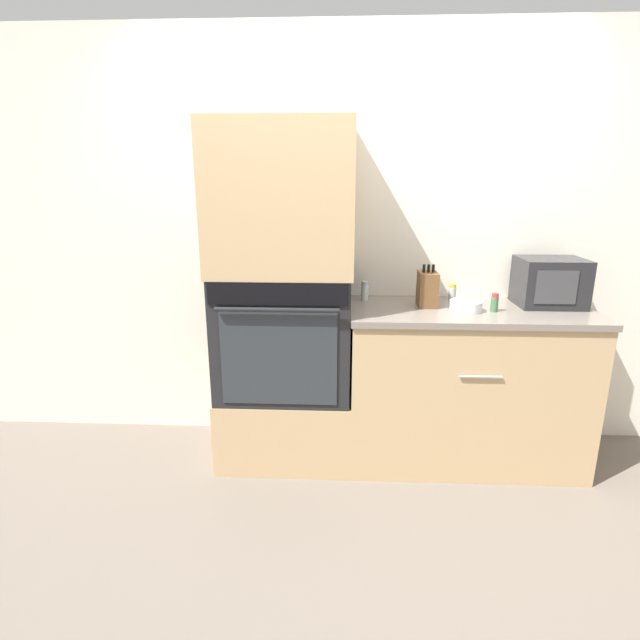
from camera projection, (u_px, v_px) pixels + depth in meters
name	position (u px, v px, depth m)	size (l,w,h in m)	color
ground_plane	(350.00, 481.00, 2.82)	(12.00, 12.00, 0.00)	#6B6056
wall_back	(352.00, 245.00, 3.08)	(8.00, 0.05, 2.50)	silver
oven_cabinet_base	(287.00, 420.00, 3.06)	(0.78, 0.60, 0.43)	tan
wall_oven	(285.00, 332.00, 2.91)	(0.75, 0.64, 0.71)	black
oven_cabinet_upper	(282.00, 199.00, 2.70)	(0.78, 0.60, 0.80)	tan
counter_unit	(464.00, 385.00, 2.95)	(1.36, 0.63, 0.94)	tan
microwave	(550.00, 282.00, 2.85)	(0.36, 0.30, 0.27)	#232326
knife_block	(427.00, 289.00, 2.85)	(0.11, 0.15, 0.24)	brown
bowl	(466.00, 306.00, 2.75)	(0.17, 0.17, 0.06)	white
condiment_jar_near	(433.00, 294.00, 2.97)	(0.04, 0.04, 0.10)	silver
condiment_jar_mid	(495.00, 303.00, 2.74)	(0.04, 0.04, 0.10)	#427047
condiment_jar_far	(365.00, 291.00, 3.00)	(0.04, 0.04, 0.12)	silver
condiment_jar_back	(452.00, 292.00, 2.99)	(0.05, 0.05, 0.10)	silver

